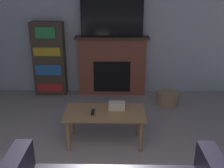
# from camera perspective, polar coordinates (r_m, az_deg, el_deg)

# --- Properties ---
(wall_back) EXTENTS (5.76, 0.06, 2.70)m
(wall_back) POSITION_cam_1_polar(r_m,az_deg,el_deg) (5.06, 0.32, 12.93)
(wall_back) COLOR silver
(wall_back) RESTS_ON ground_plane
(fireplace) EXTENTS (1.38, 0.28, 1.14)m
(fireplace) POSITION_cam_1_polar(r_m,az_deg,el_deg) (5.09, -0.00, 4.04)
(fireplace) COLOR brown
(fireplace) RESTS_ON ground_plane
(tv) EXTENTS (1.14, 0.03, 0.71)m
(tv) POSITION_cam_1_polar(r_m,az_deg,el_deg) (4.88, -0.01, 14.39)
(tv) COLOR black
(tv) RESTS_ON fireplace
(coffee_table) EXTENTS (1.06, 0.52, 0.47)m
(coffee_table) POSITION_cam_1_polar(r_m,az_deg,el_deg) (3.51, -1.55, -6.96)
(coffee_table) COLOR #A87A4C
(coffee_table) RESTS_ON ground_plane
(tissue_box) EXTENTS (0.22, 0.12, 0.10)m
(tissue_box) POSITION_cam_1_polar(r_m,az_deg,el_deg) (3.53, 1.05, -4.76)
(tissue_box) COLOR beige
(tissue_box) RESTS_ON coffee_table
(remote_control) EXTENTS (0.04, 0.15, 0.02)m
(remote_control) POSITION_cam_1_polar(r_m,az_deg,el_deg) (3.46, -4.20, -6.12)
(remote_control) COLOR black
(remote_control) RESTS_ON coffee_table
(bookshelf) EXTENTS (0.60, 0.29, 1.41)m
(bookshelf) POSITION_cam_1_polar(r_m,az_deg,el_deg) (5.19, -13.47, 5.29)
(bookshelf) COLOR #4C3D2D
(bookshelf) RESTS_ON ground_plane
(storage_basket) EXTENTS (0.38, 0.38, 0.23)m
(storage_basket) POSITION_cam_1_polar(r_m,az_deg,el_deg) (4.87, 11.98, -2.97)
(storage_basket) COLOR tan
(storage_basket) RESTS_ON ground_plane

